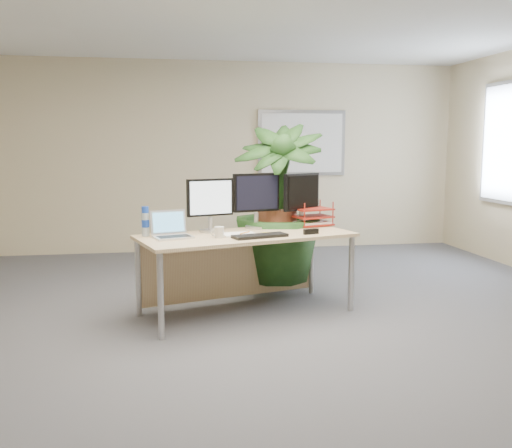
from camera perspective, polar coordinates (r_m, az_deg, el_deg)
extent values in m
plane|color=#4B4B51|center=(4.56, 1.87, -11.68)|extent=(8.00, 8.00, 0.00)
cube|color=#CCBB90|center=(8.25, -3.63, 6.70)|extent=(7.00, 0.04, 2.70)
cube|color=#9E9EA3|center=(8.43, 4.60, 8.08)|extent=(1.30, 0.03, 0.95)
cube|color=white|center=(8.41, 4.64, 8.08)|extent=(1.20, 0.01, 0.85)
cube|color=silver|center=(7.80, 24.16, 7.42)|extent=(0.01, 1.20, 1.45)
cube|color=tan|center=(5.12, -0.99, -1.19)|extent=(2.05, 1.30, 0.03)
cube|color=tan|center=(5.52, -2.60, -4.39)|extent=(1.74, 0.53, 0.58)
cylinder|color=#AAA9AE|center=(4.56, -9.52, -7.15)|extent=(0.05, 0.05, 0.70)
cylinder|color=#AAA9AE|center=(5.34, 9.50, -4.93)|extent=(0.05, 0.05, 0.70)
cylinder|color=#AAA9AE|center=(5.22, -11.70, -5.27)|extent=(0.05, 0.05, 0.70)
cylinder|color=#AAA9AE|center=(5.91, 5.56, -3.59)|extent=(0.05, 0.05, 0.70)
imported|color=#193C16|center=(5.80, 2.14, 0.22)|extent=(1.11, 1.11, 1.50)
cylinder|color=#AAA9AE|center=(5.26, -4.59, -0.69)|extent=(0.20, 0.20, 0.02)
cylinder|color=#AAA9AE|center=(5.25, -4.59, 0.07)|extent=(0.04, 0.04, 0.12)
cube|color=black|center=(5.22, -4.62, 2.67)|extent=(0.43, 0.16, 0.34)
cube|color=silver|center=(5.20, -4.52, 2.65)|extent=(0.38, 0.12, 0.30)
cylinder|color=#AAA9AE|center=(5.49, 0.02, -0.30)|extent=(0.21, 0.21, 0.02)
cylinder|color=#AAA9AE|center=(5.48, 0.02, 0.48)|extent=(0.04, 0.04, 0.13)
cube|color=black|center=(5.45, 0.02, 3.17)|extent=(0.47, 0.17, 0.36)
cube|color=black|center=(5.42, 0.14, 3.15)|extent=(0.41, 0.13, 0.32)
cylinder|color=#AAA9AE|center=(5.64, 4.54, -0.09)|extent=(0.21, 0.21, 0.02)
cylinder|color=#AAA9AE|center=(5.63, 4.55, 0.66)|extent=(0.04, 0.04, 0.13)
cube|color=black|center=(5.61, 4.58, 3.23)|extent=(0.41, 0.29, 0.36)
cube|color=black|center=(5.59, 4.78, 3.21)|extent=(0.35, 0.24, 0.32)
cube|color=silver|center=(4.95, -8.26, -1.31)|extent=(0.37, 0.30, 0.02)
cube|color=black|center=(4.94, -8.23, -1.22)|extent=(0.30, 0.22, 0.00)
cube|color=silver|center=(5.06, -8.77, 0.20)|extent=(0.32, 0.14, 0.21)
cube|color=#5CB0EC|center=(5.06, -8.74, 0.19)|extent=(0.28, 0.12, 0.17)
cube|color=black|center=(4.94, 0.39, -1.19)|extent=(0.51, 0.29, 0.03)
cylinder|color=silver|center=(4.93, -3.70, -0.82)|extent=(0.08, 0.08, 0.09)
torus|color=silver|center=(4.93, -4.25, -0.83)|extent=(0.07, 0.03, 0.07)
cube|color=white|center=(5.07, -1.69, -1.04)|extent=(0.32, 0.26, 0.01)
cylinder|color=orange|center=(5.09, -1.12, -0.87)|extent=(0.10, 0.11, 0.01)
cylinder|color=yellow|center=(5.14, 1.31, -0.90)|extent=(0.12, 0.02, 0.02)
cylinder|color=#AFC3CE|center=(5.08, -10.99, -0.05)|extent=(0.07, 0.07, 0.21)
cylinder|color=blue|center=(5.07, -11.03, 1.42)|extent=(0.06, 0.06, 0.06)
cylinder|color=blue|center=(5.08, -10.99, 0.05)|extent=(0.07, 0.07, 0.07)
cube|color=maroon|center=(5.67, 5.65, -0.01)|extent=(0.42, 0.36, 0.02)
cube|color=maroon|center=(5.66, 5.66, 0.75)|extent=(0.42, 0.36, 0.02)
cube|color=maroon|center=(5.65, 5.67, 1.51)|extent=(0.42, 0.36, 0.02)
cube|color=white|center=(5.67, 5.66, 0.15)|extent=(0.38, 0.32, 0.02)
cube|color=black|center=(5.13, 5.52, -0.76)|extent=(0.15, 0.08, 0.05)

